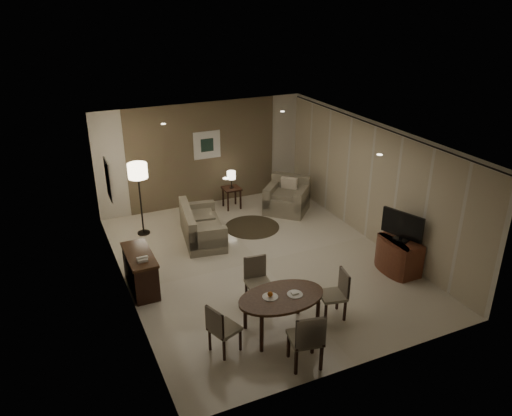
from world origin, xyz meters
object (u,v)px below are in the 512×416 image
console_desk (141,271)px  chair_left (225,328)px  floor_lamp (140,200)px  tv_cabinet (399,255)px  chair_far (259,283)px  side_table (232,198)px  sofa (202,224)px  chair_near (305,337)px  chair_right (332,295)px  armchair (287,195)px  dining_table (281,314)px

console_desk → chair_left: size_ratio=1.41×
chair_left → floor_lamp: size_ratio=0.49×
tv_cabinet → chair_far: 3.08m
side_table → sofa: bearing=-132.3°
chair_near → side_table: (1.23, 6.00, -0.21)m
console_desk → chair_right: 3.61m
chair_far → side_table: (1.21, 4.28, -0.17)m
chair_far → console_desk: bearing=147.8°
chair_right → chair_left: bearing=-76.5°
console_desk → chair_near: 3.60m
armchair → side_table: (-1.19, 0.82, -0.17)m
sofa → floor_lamp: floor_lamp is taller
chair_right → side_table: bearing=-170.7°
dining_table → side_table: (1.20, 5.15, -0.07)m
console_desk → tv_cabinet: size_ratio=1.33×
tv_cabinet → chair_left: size_ratio=1.06×
chair_near → chair_far: 1.71m
tv_cabinet → chair_far: size_ratio=1.01×
chair_far → chair_near: bearing=-85.0°
chair_left → chair_right: (2.02, 0.07, 0.01)m
tv_cabinet → dining_table: 3.17m
armchair → side_table: 1.45m
floor_lamp → chair_near: bearing=-77.3°
tv_cabinet → sofa: bearing=136.8°
tv_cabinet → console_desk: bearing=162.9°
chair_far → floor_lamp: 3.96m
chair_left → armchair: bearing=-58.0°
console_desk → chair_near: bearing=-60.2°
dining_table → floor_lamp: bearing=105.3°
console_desk → side_table: size_ratio=2.16×
chair_right → side_table: 5.14m
chair_far → armchair: size_ratio=0.89×
tv_cabinet → floor_lamp: (-4.33, 3.83, 0.51)m
console_desk → chair_right: (2.82, -2.26, 0.06)m
chair_far → tv_cabinet: bearing=4.0°
dining_table → chair_near: chair_near is taller
sofa → chair_far: bearing=-169.1°
chair_right → dining_table: bearing=-77.8°
armchair → floor_lamp: 3.68m
console_desk → floor_lamp: floor_lamp is taller
chair_left → armchair: 5.56m
console_desk → tv_cabinet: bearing=-17.1°
chair_near → sofa: 4.59m
chair_near → sofa: (-0.05, 4.59, -0.10)m
chair_far → chair_right: bearing=-34.4°
dining_table → chair_near: 0.86m
chair_far → side_table: 4.45m
tv_cabinet → floor_lamp: floor_lamp is taller
chair_right → armchair: armchair is taller
chair_near → chair_far: bearing=-79.2°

